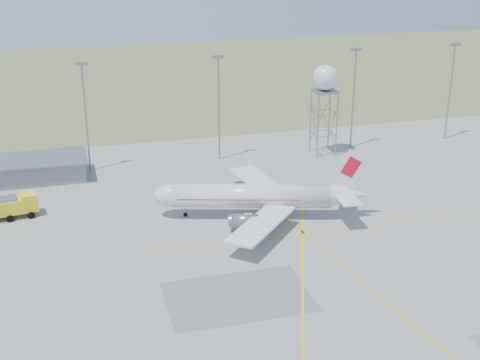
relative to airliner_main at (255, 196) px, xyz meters
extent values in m
plane|color=#9E9E99|center=(11.14, -37.60, -3.50)|extent=(400.00, 400.00, 0.00)
cube|color=#606839|center=(11.14, 102.40, -3.49)|extent=(400.00, 120.00, 0.03)
cube|color=gray|center=(-33.86, 26.40, -1.70)|extent=(18.00, 9.00, 3.60)
cube|color=gray|center=(-33.86, 26.40, 0.25)|extent=(19.00, 10.00, 0.30)
cylinder|color=gray|center=(-23.86, 28.40, 6.50)|extent=(0.36, 0.36, 20.00)
cube|color=gray|center=(-23.86, 28.40, 16.70)|extent=(2.20, 0.50, 0.60)
cylinder|color=gray|center=(1.14, 28.40, 6.50)|extent=(0.36, 0.36, 20.00)
cube|color=gray|center=(1.14, 28.40, 16.70)|extent=(2.20, 0.50, 0.60)
cylinder|color=gray|center=(29.14, 28.40, 6.50)|extent=(0.36, 0.36, 20.00)
cube|color=gray|center=(29.14, 28.40, 16.70)|extent=(2.20, 0.50, 0.60)
cylinder|color=gray|center=(51.14, 28.40, 6.50)|extent=(0.36, 0.36, 20.00)
cube|color=gray|center=(51.14, 28.40, 16.70)|extent=(2.20, 0.50, 0.60)
cylinder|color=silver|center=(-0.55, 0.16, 0.10)|extent=(24.71, 10.46, 3.79)
ellipsoid|color=silver|center=(-12.38, 3.57, 0.10)|extent=(6.87, 5.32, 3.79)
cube|color=black|center=(-13.48, 3.89, 0.67)|extent=(1.96, 2.40, 0.92)
cone|color=silver|center=(14.01, -4.04, 0.38)|extent=(6.51, 5.21, 3.79)
cube|color=silver|center=(14.01, -4.04, 4.36)|extent=(5.91, 1.95, 7.13)
cube|color=red|center=(14.19, -4.09, 5.02)|extent=(3.22, 1.21, 3.65)
cube|color=silver|center=(14.39, -1.00, 0.86)|extent=(4.36, 5.85, 0.17)
cube|color=silver|center=(12.71, -6.82, 0.86)|extent=(4.36, 5.85, 0.17)
cube|color=silver|center=(3.17, 7.96, -0.85)|extent=(7.09, 15.71, 0.34)
cube|color=silver|center=(-1.55, -8.42, -0.85)|extent=(13.53, 14.29, 0.34)
cylinder|color=slate|center=(0.06, 5.70, -1.70)|extent=(4.43, 3.20, 2.18)
cylinder|color=slate|center=(-2.99, -4.86, -1.70)|extent=(4.43, 3.20, 2.18)
cube|color=red|center=(-2.37, 0.68, 0.19)|extent=(19.26, 8.93, 0.11)
cylinder|color=black|center=(-10.56, 3.05, -3.07)|extent=(0.82, 0.82, 0.85)
cube|color=black|center=(1.27, -0.37, -3.07)|extent=(2.48, 5.72, 0.85)
cylinder|color=gray|center=(1.27, -0.37, -2.65)|extent=(0.28, 0.28, 1.70)
cylinder|color=gray|center=(19.88, 23.97, 2.98)|extent=(0.24, 0.24, 12.95)
cylinder|color=gray|center=(23.87, 23.97, 2.98)|extent=(0.24, 0.24, 12.95)
cylinder|color=gray|center=(23.87, 27.95, 2.98)|extent=(0.24, 0.24, 12.95)
cylinder|color=gray|center=(19.88, 27.95, 2.98)|extent=(0.24, 0.24, 12.95)
cube|color=gray|center=(21.87, 25.96, 9.45)|extent=(4.59, 4.59, 0.25)
sphere|color=silver|center=(21.87, 25.96, 12.05)|extent=(4.98, 4.98, 4.98)
cube|color=yellow|center=(-37.61, 9.73, -1.49)|extent=(9.41, 4.43, 2.21)
cube|color=yellow|center=(-34.43, 10.24, -0.59)|extent=(2.83, 3.17, 1.41)
cube|color=black|center=(-33.74, 10.36, -0.49)|extent=(0.52, 2.60, 1.01)
cube|color=gray|center=(-38.60, 9.56, -0.18)|extent=(5.35, 3.19, 0.40)
camera|label=1|loc=(-27.67, -92.62, 40.44)|focal=50.00mm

